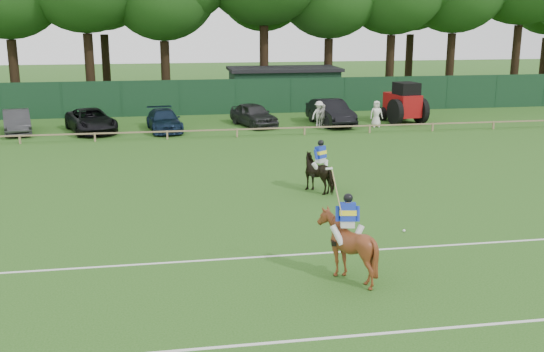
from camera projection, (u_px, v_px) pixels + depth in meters
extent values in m
plane|color=#1E4C14|center=(272.00, 244.00, 19.50)|extent=(160.00, 160.00, 0.00)
imported|color=black|center=(320.00, 173.00, 25.25)|extent=(1.69, 1.91, 1.50)
imported|color=#662E16|center=(347.00, 246.00, 16.74)|extent=(1.74, 1.89, 1.83)
imported|color=#303032|center=(17.00, 122.00, 37.95)|extent=(2.42, 4.47, 1.40)
imported|color=black|center=(91.00, 121.00, 38.31)|extent=(3.81, 5.53, 1.40)
imported|color=#101F35|center=(164.00, 120.00, 38.72)|extent=(2.40, 4.69, 1.30)
imported|color=#2C2C2F|center=(254.00, 115.00, 40.49)|extent=(3.01, 4.59, 1.45)
imported|color=black|center=(331.00, 112.00, 40.90)|extent=(2.33, 5.10, 1.62)
imported|color=silver|center=(319.00, 114.00, 39.89)|extent=(1.22, 0.96, 1.66)
imported|color=beige|center=(323.00, 116.00, 39.75)|extent=(0.94, 0.75, 1.49)
imported|color=white|center=(376.00, 114.00, 40.11)|extent=(0.83, 0.56, 1.66)
cube|color=silver|center=(320.00, 160.00, 25.12)|extent=(0.44, 0.42, 0.18)
cube|color=#1932B9|center=(321.00, 152.00, 25.04)|extent=(0.50, 0.48, 0.51)
cube|color=yellow|center=(321.00, 153.00, 25.05)|extent=(0.52, 0.48, 0.18)
sphere|color=black|center=(321.00, 143.00, 24.95)|extent=(0.25, 0.25, 0.25)
cylinder|color=silver|center=(326.00, 167.00, 25.34)|extent=(0.34, 0.49, 0.59)
cylinder|color=silver|center=(317.00, 169.00, 24.98)|extent=(0.49, 0.24, 0.59)
cube|color=silver|center=(347.00, 223.00, 16.58)|extent=(0.40, 0.32, 0.18)
cube|color=#1932B9|center=(348.00, 212.00, 16.51)|extent=(0.45, 0.37, 0.51)
cube|color=yellow|center=(348.00, 212.00, 16.51)|extent=(0.47, 0.36, 0.18)
sphere|color=black|center=(348.00, 198.00, 16.42)|extent=(0.25, 0.25, 0.25)
cylinder|color=silver|center=(357.00, 235.00, 16.61)|extent=(0.42, 0.31, 0.59)
cylinder|color=silver|center=(337.00, 235.00, 16.61)|extent=(0.41, 0.39, 0.59)
cylinder|color=tan|center=(337.00, 191.00, 16.42)|extent=(0.18, 0.61, 1.17)
sphere|color=silver|center=(404.00, 231.00, 20.60)|extent=(0.09, 0.09, 0.09)
cube|color=silver|center=(319.00, 339.00, 13.77)|extent=(60.00, 0.10, 0.01)
cube|color=silver|center=(278.00, 256.00, 18.55)|extent=(60.00, 0.10, 0.01)
cube|color=#997F5B|center=(220.00, 130.00, 36.61)|extent=(62.00, 0.08, 0.08)
cube|color=#14351E|center=(208.00, 97.00, 45.02)|extent=(92.00, 0.04, 2.50)
cube|color=#14331E|center=(284.00, 89.00, 48.83)|extent=(8.00, 4.00, 2.80)
cube|color=black|center=(284.00, 69.00, 48.46)|extent=(8.40, 4.40, 0.24)
cube|color=#9B0E10|center=(402.00, 105.00, 41.79)|extent=(1.85, 2.86, 1.44)
cube|color=black|center=(406.00, 90.00, 41.14)|extent=(1.54, 1.64, 1.00)
cylinder|color=black|center=(395.00, 112.00, 40.86)|extent=(0.59, 1.70, 1.66)
cylinder|color=black|center=(421.00, 111.00, 41.45)|extent=(0.59, 1.70, 1.66)
cylinder|color=black|center=(382.00, 114.00, 42.72)|extent=(0.47, 0.93, 0.89)
cylinder|color=black|center=(404.00, 113.00, 43.24)|extent=(0.47, 0.93, 0.89)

